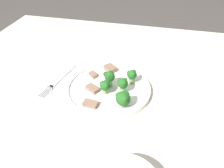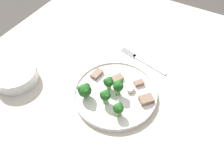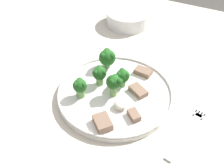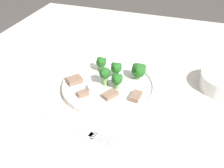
# 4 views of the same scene
# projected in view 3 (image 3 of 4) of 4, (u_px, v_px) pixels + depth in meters

# --- Properties ---
(table) EXTENTS (1.31, 1.15, 0.72)m
(table) POSITION_uv_depth(u_px,v_px,m) (115.00, 117.00, 0.70)
(table) COLOR beige
(table) RESTS_ON ground_plane
(dinner_plate) EXTENTS (0.28, 0.28, 0.02)m
(dinner_plate) POSITION_uv_depth(u_px,v_px,m) (115.00, 92.00, 0.64)
(dinner_plate) COLOR white
(dinner_plate) RESTS_ON table
(fork) EXTENTS (0.06, 0.21, 0.00)m
(fork) POSITION_uv_depth(u_px,v_px,m) (190.00, 127.00, 0.57)
(fork) COLOR silver
(fork) RESTS_ON table
(cream_bowl) EXTENTS (0.15, 0.15, 0.05)m
(cream_bowl) POSITION_uv_depth(u_px,v_px,m) (128.00, 18.00, 0.89)
(cream_bowl) COLOR white
(cream_bowl) RESTS_ON table
(broccoli_floret_near_rim_left) EXTENTS (0.03, 0.03, 0.05)m
(broccoli_floret_near_rim_left) POSITION_uv_depth(u_px,v_px,m) (80.00, 86.00, 0.61)
(broccoli_floret_near_rim_left) COLOR #709E56
(broccoli_floret_near_rim_left) RESTS_ON dinner_plate
(broccoli_floret_center_left) EXTENTS (0.05, 0.04, 0.05)m
(broccoli_floret_center_left) POSITION_uv_depth(u_px,v_px,m) (107.00, 57.00, 0.69)
(broccoli_floret_center_left) COLOR #709E56
(broccoli_floret_center_left) RESTS_ON dinner_plate
(broccoli_floret_back_left) EXTENTS (0.03, 0.03, 0.05)m
(broccoli_floret_back_left) POSITION_uv_depth(u_px,v_px,m) (123.00, 76.00, 0.64)
(broccoli_floret_back_left) COLOR #709E56
(broccoli_floret_back_left) RESTS_ON dinner_plate
(broccoli_floret_front_left) EXTENTS (0.04, 0.03, 0.06)m
(broccoli_floret_front_left) POSITION_uv_depth(u_px,v_px,m) (115.00, 83.00, 0.61)
(broccoli_floret_front_left) COLOR #709E56
(broccoli_floret_front_left) RESTS_ON dinner_plate
(broccoli_floret_center_back) EXTENTS (0.04, 0.03, 0.05)m
(broccoli_floret_center_back) POSITION_uv_depth(u_px,v_px,m) (100.00, 74.00, 0.64)
(broccoli_floret_center_back) COLOR #709E56
(broccoli_floret_center_back) RESTS_ON dinner_plate
(meat_slice_front_slice) EXTENTS (0.04, 0.04, 0.01)m
(meat_slice_front_slice) POSITION_uv_depth(u_px,v_px,m) (134.00, 115.00, 0.58)
(meat_slice_front_slice) COLOR #846651
(meat_slice_front_slice) RESTS_ON dinner_plate
(meat_slice_middle_slice) EXTENTS (0.06, 0.05, 0.02)m
(meat_slice_middle_slice) POSITION_uv_depth(u_px,v_px,m) (103.00, 122.00, 0.56)
(meat_slice_middle_slice) COLOR #846651
(meat_slice_middle_slice) RESTS_ON dinner_plate
(meat_slice_rear_slice) EXTENTS (0.05, 0.05, 0.01)m
(meat_slice_rear_slice) POSITION_uv_depth(u_px,v_px,m) (138.00, 91.00, 0.63)
(meat_slice_rear_slice) COLOR #846651
(meat_slice_rear_slice) RESTS_ON dinner_plate
(meat_slice_edge_slice) EXTENTS (0.05, 0.03, 0.01)m
(meat_slice_edge_slice) POSITION_uv_depth(u_px,v_px,m) (143.00, 72.00, 0.69)
(meat_slice_edge_slice) COLOR #846651
(meat_slice_edge_slice) RESTS_ON dinner_plate
(sauce_dollop) EXTENTS (0.03, 0.03, 0.02)m
(sauce_dollop) POSITION_uv_depth(u_px,v_px,m) (120.00, 105.00, 0.60)
(sauce_dollop) COLOR silver
(sauce_dollop) RESTS_ON dinner_plate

